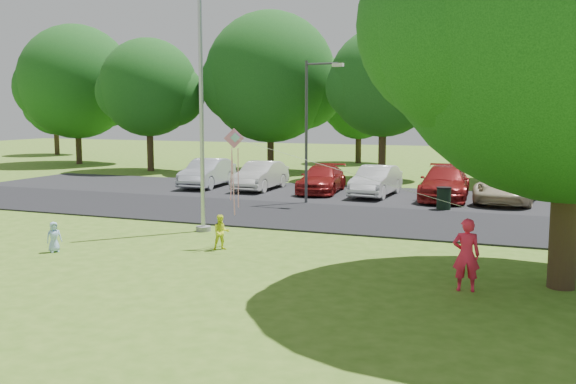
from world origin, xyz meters
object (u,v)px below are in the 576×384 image
(child_blue, at_px, (54,237))
(flagpole, at_px, (201,106))
(trash_can, at_px, (444,199))
(street_lamp, at_px, (312,119))
(big_tree, at_px, (571,13))
(kite, at_px, (239,154))
(child_yellow, at_px, (221,232))
(woman, at_px, (466,255))

(child_blue, bearing_deg, flagpole, 3.34)
(trash_can, xyz_separation_m, child_blue, (-9.31, -11.78, -0.05))
(street_lamp, relative_size, big_tree, 0.57)
(street_lamp, xyz_separation_m, kite, (0.90, -8.98, -0.91))
(street_lamp, xyz_separation_m, trash_can, (5.57, 0.25, -3.18))
(street_lamp, distance_m, child_yellow, 10.04)
(child_yellow, height_order, kite, kite)
(big_tree, height_order, child_yellow, big_tree)
(big_tree, bearing_deg, woman, -152.66)
(street_lamp, height_order, woman, street_lamp)
(child_yellow, distance_m, kite, 2.33)
(big_tree, distance_m, kite, 9.38)
(woman, bearing_deg, trash_can, -89.66)
(flagpole, relative_size, child_yellow, 9.74)
(trash_can, height_order, woman, woman)
(child_yellow, bearing_deg, trash_can, 24.51)
(flagpole, height_order, street_lamp, flagpole)
(flagpole, relative_size, trash_can, 10.41)
(flagpole, height_order, kite, flagpole)
(flagpole, xyz_separation_m, child_blue, (-2.40, -4.40, -3.73))
(child_yellow, xyz_separation_m, kite, (0.33, 0.54, 2.24))
(child_blue, relative_size, kite, 0.12)
(flagpole, distance_m, kite, 3.22)
(woman, relative_size, child_yellow, 1.61)
(big_tree, height_order, child_blue, big_tree)
(child_blue, xyz_separation_m, kite, (4.64, 2.56, 2.32))
(trash_can, distance_m, woman, 11.78)
(child_yellow, bearing_deg, woman, -52.93)
(street_lamp, distance_m, child_blue, 12.55)
(trash_can, height_order, child_blue, trash_can)
(flagpole, relative_size, child_blue, 11.43)
(big_tree, distance_m, child_blue, 14.49)
(kite, bearing_deg, street_lamp, 71.90)
(flagpole, relative_size, big_tree, 0.94)
(big_tree, bearing_deg, street_lamp, 132.66)
(trash_can, xyz_separation_m, woman, (2.07, -11.60, 0.34))
(trash_can, bearing_deg, child_blue, -128.31)
(child_blue, distance_m, kite, 5.78)
(flagpole, height_order, big_tree, big_tree)
(street_lamp, bearing_deg, child_yellow, -81.48)
(big_tree, height_order, woman, big_tree)
(trash_can, bearing_deg, flagpole, -133.08)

